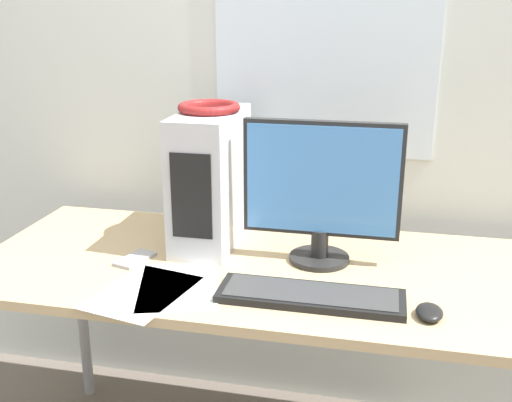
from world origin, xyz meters
The scene contains 10 objects.
wall_back centered at (0.00, 0.87, 1.35)m, with size 8.00×0.07×2.70m.
desk centered at (0.00, 0.37, 0.71)m, with size 1.81×0.74×0.77m.
pc_tower centered at (-0.25, 0.52, 0.98)m, with size 0.17×0.39×0.42m.
headphones centered at (-0.25, 0.52, 1.20)m, with size 0.19×0.19×0.03m.
monitor_main centered at (0.11, 0.43, 0.99)m, with size 0.46×0.18×0.42m.
keyboard centered at (0.12, 0.18, 0.78)m, with size 0.48×0.15×0.02m.
mouse centered at (0.41, 0.15, 0.78)m, with size 0.07×0.09×0.03m.
cell_phone centered at (-0.43, 0.31, 0.77)m, with size 0.10×0.14×0.01m.
paper_sheet_left centered at (-0.32, 0.12, 0.77)m, with size 0.27×0.33×0.00m.
paper_sheet_front centered at (-0.24, 0.18, 0.77)m, with size 0.29×0.34×0.00m.
Camera 1 is at (0.28, -1.22, 1.50)m, focal length 42.00 mm.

